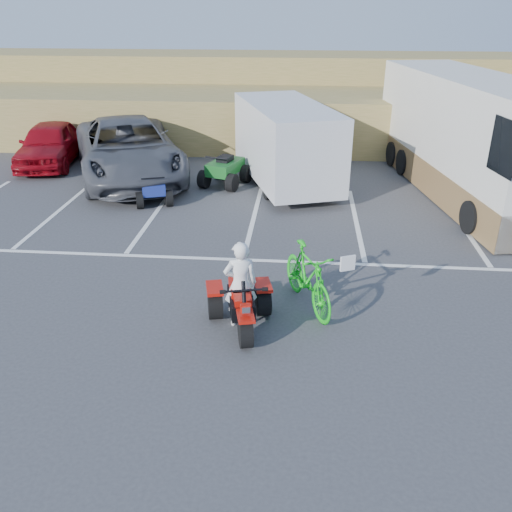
# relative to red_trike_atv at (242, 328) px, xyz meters

# --- Properties ---
(ground) EXTENTS (100.00, 100.00, 0.00)m
(ground) POSITION_rel_red_trike_atv_xyz_m (-0.29, 0.37, 0.00)
(ground) COLOR #3B3B3D
(ground) RESTS_ON ground
(parking_stripes) EXTENTS (28.00, 5.16, 0.01)m
(parking_stripes) POSITION_rel_red_trike_atv_xyz_m (0.58, 4.44, 0.00)
(parking_stripes) COLOR white
(parking_stripes) RESTS_ON ground
(grass_embankment) EXTENTS (40.00, 8.50, 3.10)m
(grass_embankment) POSITION_rel_red_trike_atv_xyz_m (-0.29, 15.85, 1.42)
(grass_embankment) COLOR olive
(grass_embankment) RESTS_ON ground
(red_trike_atv) EXTENTS (1.48, 1.77, 1.00)m
(red_trike_atv) POSITION_rel_red_trike_atv_xyz_m (0.00, 0.00, 0.00)
(red_trike_atv) COLOR #AD1309
(red_trike_atv) RESTS_ON ground
(rider) EXTENTS (0.65, 0.50, 1.59)m
(rider) POSITION_rel_red_trike_atv_xyz_m (-0.03, 0.15, 0.80)
(rider) COLOR white
(rider) RESTS_ON ground
(green_dirt_bike) EXTENTS (1.33, 2.07, 1.21)m
(green_dirt_bike) POSITION_rel_red_trike_atv_xyz_m (1.13, 0.88, 0.60)
(green_dirt_bike) COLOR #14BF19
(green_dirt_bike) RESTS_ON ground
(grey_pickup) EXTENTS (5.40, 7.25, 1.83)m
(grey_pickup) POSITION_rel_red_trike_atv_xyz_m (-4.66, 8.75, 0.92)
(grey_pickup) COLOR #484A50
(grey_pickup) RESTS_ON ground
(red_car) EXTENTS (2.40, 4.48, 1.45)m
(red_car) POSITION_rel_red_trike_atv_xyz_m (-7.88, 10.01, 0.72)
(red_car) COLOR maroon
(red_car) RESTS_ON ground
(cargo_trailer) EXTENTS (3.66, 5.66, 2.45)m
(cargo_trailer) POSITION_rel_red_trike_atv_xyz_m (0.42, 8.44, 1.33)
(cargo_trailer) COLOR silver
(cargo_trailer) RESTS_ON ground
(rv_motorhome) EXTENTS (3.89, 9.45, 3.30)m
(rv_motorhome) POSITION_rel_red_trike_atv_xyz_m (5.69, 8.17, 1.44)
(rv_motorhome) COLOR silver
(rv_motorhome) RESTS_ON ground
(quad_atv_blue) EXTENTS (1.39, 1.60, 0.88)m
(quad_atv_blue) POSITION_rel_red_trike_atv_xyz_m (-3.26, 6.38, 0.00)
(quad_atv_blue) COLOR navy
(quad_atv_blue) RESTS_ON ground
(quad_atv_green) EXTENTS (1.61, 1.86, 1.03)m
(quad_atv_green) POSITION_rel_red_trike_atv_xyz_m (-1.43, 8.17, 0.00)
(quad_atv_green) COLOR #14581D
(quad_atv_green) RESTS_ON ground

